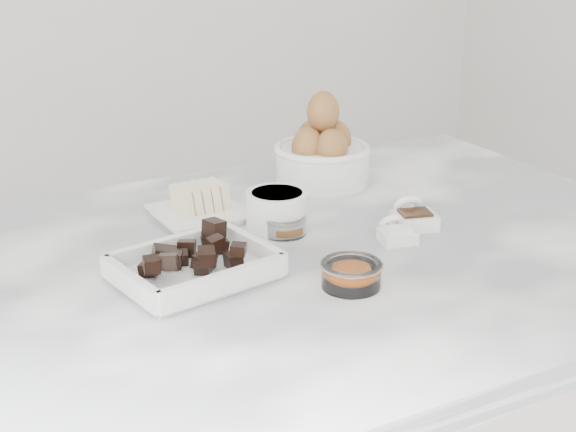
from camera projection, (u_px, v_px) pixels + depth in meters
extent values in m
cube|color=white|center=(286.00, 265.00, 1.13)|extent=(1.20, 0.80, 0.04)
cube|color=white|center=(195.00, 274.00, 1.04)|extent=(0.21, 0.17, 0.01)
cube|color=white|center=(199.00, 215.00, 1.24)|extent=(0.12, 0.12, 0.01)
cube|color=white|center=(199.00, 211.00, 1.24)|extent=(0.13, 0.13, 0.00)
cylinder|color=white|center=(277.00, 210.00, 1.20)|extent=(0.09, 0.09, 0.06)
cylinder|color=white|center=(277.00, 195.00, 1.19)|extent=(0.08, 0.08, 0.01)
cylinder|color=white|center=(322.00, 165.00, 1.40)|extent=(0.16, 0.16, 0.06)
torus|color=white|center=(322.00, 149.00, 1.39)|extent=(0.17, 0.17, 0.01)
ellipsoid|color=brown|center=(337.00, 141.00, 1.40)|extent=(0.06, 0.06, 0.07)
ellipsoid|color=brown|center=(306.00, 147.00, 1.37)|extent=(0.06, 0.06, 0.07)
ellipsoid|color=brown|center=(314.00, 140.00, 1.41)|extent=(0.06, 0.06, 0.07)
ellipsoid|color=brown|center=(329.00, 150.00, 1.35)|extent=(0.06, 0.06, 0.07)
ellipsoid|color=brown|center=(323.00, 112.00, 1.37)|extent=(0.06, 0.06, 0.07)
cylinder|color=white|center=(284.00, 225.00, 1.18)|extent=(0.06, 0.06, 0.03)
torus|color=white|center=(284.00, 218.00, 1.17)|extent=(0.07, 0.07, 0.01)
cylinder|color=orange|center=(284.00, 228.00, 1.18)|extent=(0.05, 0.05, 0.01)
cylinder|color=white|center=(351.00, 275.00, 1.01)|extent=(0.08, 0.08, 0.03)
torus|color=white|center=(352.00, 265.00, 1.01)|extent=(0.08, 0.08, 0.01)
ellipsoid|color=#FF5C07|center=(351.00, 275.00, 1.01)|extent=(0.05, 0.05, 0.02)
cube|color=white|center=(415.00, 221.00, 1.20)|extent=(0.07, 0.07, 0.02)
cube|color=black|center=(415.00, 213.00, 1.20)|extent=(0.05, 0.05, 0.00)
torus|color=white|center=(408.00, 206.00, 1.22)|extent=(0.05, 0.05, 0.05)
cube|color=white|center=(398.00, 236.00, 1.15)|extent=(0.06, 0.05, 0.02)
cube|color=white|center=(398.00, 229.00, 1.15)|extent=(0.04, 0.04, 0.00)
torus|color=white|center=(391.00, 223.00, 1.17)|extent=(0.04, 0.04, 0.04)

